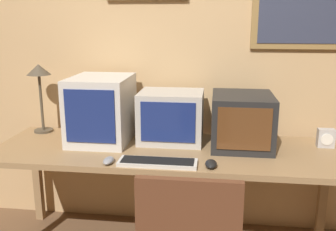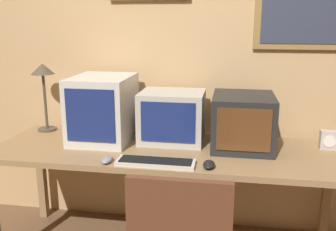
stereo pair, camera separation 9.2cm
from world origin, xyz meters
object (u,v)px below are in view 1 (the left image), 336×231
monitor_center (171,117)px  monitor_left (101,109)px  desk_lamp (39,79)px  keyboard_main (158,162)px  monitor_right (242,120)px  desk_clock (326,138)px  mouse_far_corner (109,161)px  mouse_near_keyboard (211,164)px

monitor_center → monitor_left: bearing=-173.6°
desk_lamp → monitor_left: bearing=-16.4°
monitor_left → keyboard_main: bearing=-41.6°
keyboard_main → desk_lamp: size_ratio=0.91×
monitor_right → keyboard_main: 0.65m
desk_clock → monitor_center: bearing=179.6°
monitor_center → monitor_right: size_ratio=0.93×
mouse_far_corner → desk_clock: size_ratio=0.93×
monitor_center → desk_lamp: (-0.96, 0.09, 0.23)m
monitor_left → monitor_right: size_ratio=1.06×
monitor_left → desk_clock: size_ratio=3.95×
monitor_left → desk_clock: 1.49m
monitor_center → mouse_far_corner: bearing=-123.4°
monitor_right → desk_lamp: (-1.43, 0.14, 0.22)m
monitor_center → desk_lamp: desk_lamp is taller
mouse_near_keyboard → desk_clock: 0.85m
monitor_center → keyboard_main: size_ratio=0.94×
monitor_right → desk_clock: size_ratio=3.74×
mouse_far_corner → mouse_near_keyboard: bearing=1.8°
desk_clock → mouse_far_corner: bearing=-160.8°
mouse_far_corner → desk_lamp: size_ratio=0.23×
monitor_right → keyboard_main: size_ratio=1.01×
desk_lamp → desk_clock: bearing=-2.9°
monitor_left → mouse_near_keyboard: (0.75, -0.39, -0.20)m
monitor_right → desk_lamp: bearing=174.5°
monitor_center → desk_clock: monitor_center is taller
monitor_center → desk_clock: 1.02m
monitor_left → keyboard_main: monitor_left is taller
monitor_center → keyboard_main: bearing=-92.9°
keyboard_main → mouse_near_keyboard: mouse_near_keyboard is taller
monitor_center → desk_lamp: 0.99m
monitor_right → monitor_left: bearing=-179.5°
monitor_center → keyboard_main: 0.48m
desk_lamp → monitor_center: bearing=-5.5°
mouse_near_keyboard → mouse_far_corner: (-0.59, -0.02, -0.00)m
monitor_left → desk_lamp: bearing=163.6°
monitor_left → monitor_center: (0.47, 0.05, -0.05)m
monitor_left → monitor_center: bearing=6.4°
keyboard_main → mouse_far_corner: bearing=-176.4°
monitor_center → desk_lamp: bearing=174.5°
mouse_far_corner → desk_lamp: desk_lamp is taller
mouse_near_keyboard → desk_lamp: (-1.24, 0.54, 0.38)m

